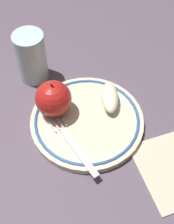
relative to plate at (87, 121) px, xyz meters
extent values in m
plane|color=#544554|center=(0.01, -0.01, -0.01)|extent=(2.00, 2.00, 0.00)
cylinder|color=beige|center=(0.00, 0.00, 0.00)|extent=(0.22, 0.22, 0.01)
torus|color=#2D568D|center=(0.00, 0.00, 0.00)|extent=(0.21, 0.21, 0.01)
sphere|color=red|center=(-0.06, 0.02, 0.04)|extent=(0.07, 0.07, 0.07)
cylinder|color=brown|center=(-0.06, 0.02, 0.08)|extent=(0.00, 0.00, 0.01)
ellipsoid|color=#F0E4C0|center=(0.04, 0.05, 0.02)|extent=(0.04, 0.08, 0.02)
cube|color=silver|center=(-0.01, -0.08, 0.01)|extent=(0.07, 0.09, 0.00)
cube|color=silver|center=(-0.04, -0.04, 0.01)|extent=(0.02, 0.02, 0.00)
cube|color=silver|center=(-0.06, 0.00, 0.01)|extent=(0.04, 0.05, 0.00)
cube|color=silver|center=(-0.06, 0.00, 0.01)|extent=(0.04, 0.05, 0.00)
cube|color=silver|center=(-0.07, -0.01, 0.01)|extent=(0.04, 0.05, 0.00)
cube|color=silver|center=(-0.08, -0.01, 0.01)|extent=(0.04, 0.05, 0.00)
cylinder|color=silver|center=(-0.12, 0.12, 0.05)|extent=(0.06, 0.06, 0.11)
cube|color=beige|center=(0.16, -0.09, -0.01)|extent=(0.17, 0.18, 0.01)
camera|label=1|loc=(0.02, -0.35, 0.50)|focal=50.00mm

